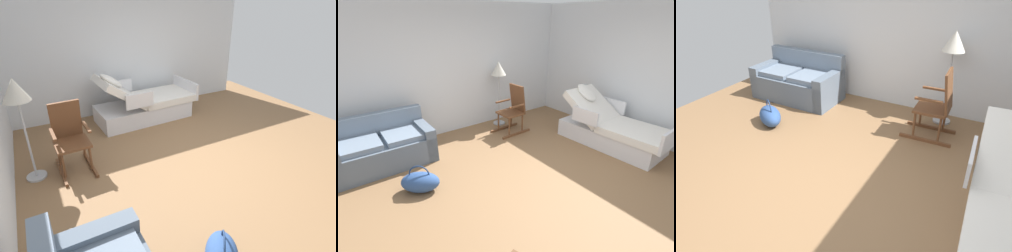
% 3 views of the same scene
% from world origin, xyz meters
% --- Properties ---
extents(ground_plane, '(6.86, 6.86, 0.00)m').
position_xyz_m(ground_plane, '(0.00, 0.00, 0.00)').
color(ground_plane, olive).
extents(back_wall, '(5.69, 0.10, 2.70)m').
position_xyz_m(back_wall, '(0.00, 2.68, 1.35)').
color(back_wall, silver).
rests_on(back_wall, ground).
extents(side_wall, '(0.10, 5.46, 2.70)m').
position_xyz_m(side_wall, '(2.79, 0.00, 1.35)').
color(side_wall, silver).
rests_on(side_wall, ground).
extents(hospital_bed, '(1.07, 2.10, 1.13)m').
position_xyz_m(hospital_bed, '(2.05, 0.11, 0.31)').
color(hospital_bed, silver).
rests_on(hospital_bed, ground).
extents(couch, '(1.61, 0.86, 0.85)m').
position_xyz_m(couch, '(-1.78, 2.02, 0.31)').
color(couch, slate).
rests_on(couch, ground).
extents(rocking_chair, '(0.78, 0.52, 1.05)m').
position_xyz_m(rocking_chair, '(0.88, 1.79, 0.50)').
color(rocking_chair, brown).
rests_on(rocking_chair, ground).
extents(floor_lamp, '(0.34, 0.34, 1.48)m').
position_xyz_m(floor_lamp, '(0.88, 2.34, 1.23)').
color(floor_lamp, '#B2B5BA').
rests_on(floor_lamp, ground).
extents(duffel_bag, '(0.64, 0.59, 0.43)m').
position_xyz_m(duffel_bag, '(-1.54, 0.90, 0.15)').
color(duffel_bag, '#2D4C84').
rests_on(duffel_bag, ground).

